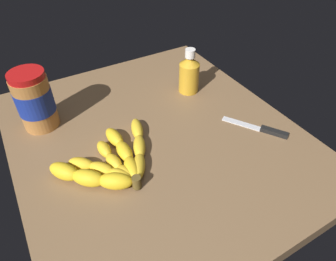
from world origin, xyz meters
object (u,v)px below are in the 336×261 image
object	(u,v)px
banana_bunch	(112,162)
butter_knife	(260,128)
honey_bottle	(189,73)
peanut_butter_jar	(35,100)

from	to	relation	value
banana_bunch	butter_knife	bearing A→B (deg)	79.55
honey_bottle	butter_knife	world-z (taller)	honey_bottle
peanut_butter_jar	honey_bottle	xyz separation A→B (cm)	(5.74, 42.75, -1.89)
honey_bottle	banana_bunch	bearing A→B (deg)	-60.83
banana_bunch	peanut_butter_jar	world-z (taller)	peanut_butter_jar
peanut_butter_jar	honey_bottle	world-z (taller)	peanut_butter_jar
banana_bunch	peanut_butter_jar	xyz separation A→B (cm)	(-23.75, -10.48, 6.24)
peanut_butter_jar	honey_bottle	distance (cm)	43.18
honey_bottle	butter_knife	bearing A→B (deg)	13.98
banana_bunch	honey_bottle	size ratio (longest dim) A/B	1.93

